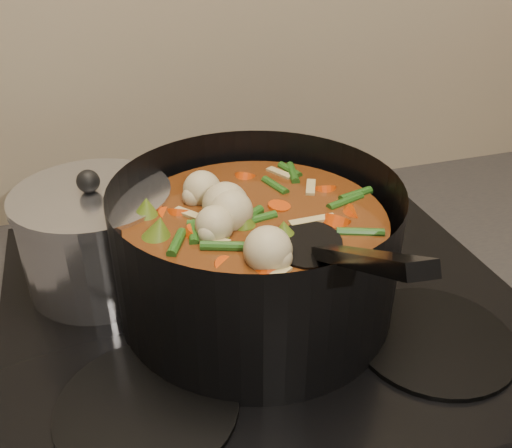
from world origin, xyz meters
name	(u,v)px	position (x,y,z in m)	size (l,w,h in m)	color
stovetop	(262,304)	(0.00, 1.93, 0.92)	(0.62, 0.54, 0.03)	black
stockpot	(256,253)	(-0.01, 1.92, 1.01)	(0.40, 0.48, 0.24)	black
saucepan	(98,237)	(-0.18, 2.03, 1.00)	(0.19, 0.19, 0.16)	silver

